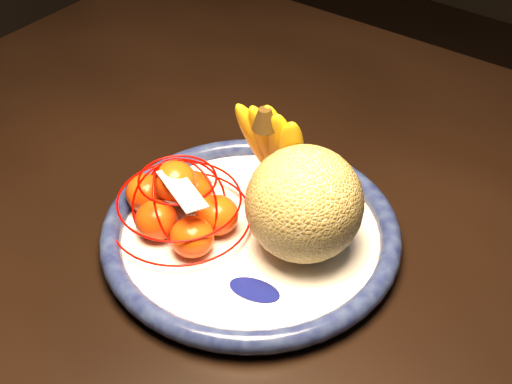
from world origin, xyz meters
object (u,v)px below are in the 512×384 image
Objects in this scene: cantaloupe at (304,204)px; banana_bunch at (278,146)px; mandarin_bag at (180,206)px; fruit_bowl at (251,233)px; dining_table at (388,297)px.

banana_bunch is at bearing 146.19° from cantaloupe.
cantaloupe is 0.60× the size of mandarin_bag.
cantaloupe is at bearing 16.82° from fruit_bowl.
dining_table is 4.59× the size of fruit_bowl.
dining_table is 0.20m from cantaloupe.
fruit_bowl is at bearing -86.13° from banana_bunch.
mandarin_bag is (-0.08, -0.04, 0.03)m from fruit_bowl.
cantaloupe is at bearing -138.24° from dining_table.
fruit_bowl is at bearing -147.53° from dining_table.
cantaloupe is at bearing 22.30° from mandarin_bag.
dining_table is 0.20m from fruit_bowl.
dining_table is at bearing 31.26° from mandarin_bag.
banana_bunch reaches higher than fruit_bowl.
banana_bunch is at bearing 58.56° from mandarin_bag.
banana_bunch is at bearing -170.71° from dining_table.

